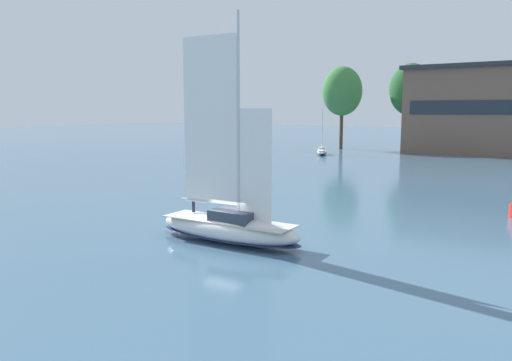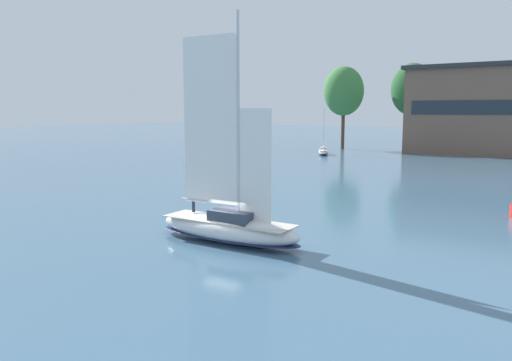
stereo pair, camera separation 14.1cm
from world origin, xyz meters
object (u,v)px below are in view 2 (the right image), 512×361
tree_shore_center (344,91)px  sailboat_main (228,225)px  sailboat_moored_mid_channel (323,151)px  tree_shore_left (413,90)px

tree_shore_center → sailboat_main: tree_shore_center is taller
tree_shore_center → sailboat_moored_mid_channel: tree_shore_center is taller
tree_shore_left → tree_shore_center: tree_shore_left is taller
tree_shore_left → sailboat_main: (11.67, -73.14, -10.58)m
tree_shore_left → sailboat_main: tree_shore_left is taller
sailboat_main → sailboat_moored_mid_channel: size_ratio=1.64×
tree_shore_center → sailboat_moored_mid_channel: (2.70, -13.95, -10.94)m
tree_shore_left → sailboat_moored_mid_channel: bearing=-120.7°
tree_shore_left → tree_shore_center: 13.17m
tree_shore_center → sailboat_main: bearing=-70.7°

